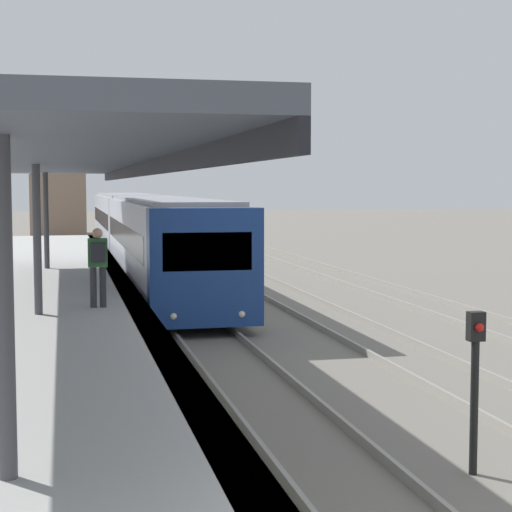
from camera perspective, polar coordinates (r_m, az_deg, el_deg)
The scene contains 5 objects.
platform_canopy at distance 17.38m, azimuth -14.34°, elevation 6.20°, with size 4.00×24.54×3.17m.
person_on_platform at distance 18.13m, azimuth -10.50°, elevation -0.31°, with size 0.40×0.40×1.66m.
train_near at distance 36.28m, azimuth -7.63°, elevation 1.80°, with size 2.68×33.49×3.16m.
signal_post_near at distance 10.86m, azimuth 14.40°, elevation -7.69°, with size 0.20×0.22×2.02m.
distant_domed_building at distance 65.22m, azimuth -13.10°, elevation 6.08°, with size 4.00×4.00×11.19m.
Camera 1 is at (-3.23, -5.38, 3.54)m, focal length 60.00 mm.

